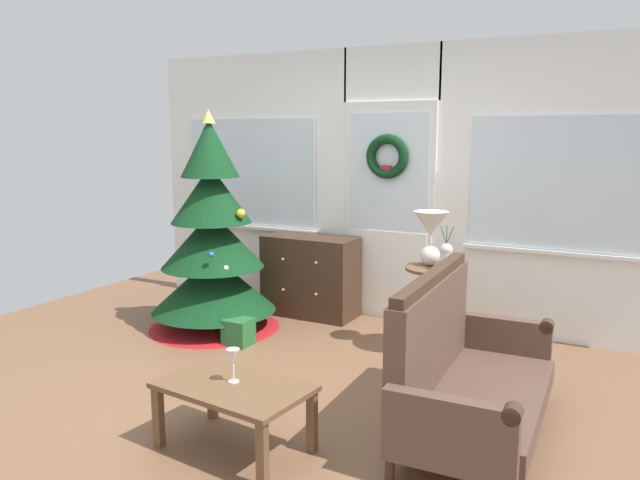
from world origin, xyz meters
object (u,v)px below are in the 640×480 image
Objects in this scene: flower_vase at (446,255)px; gift_box at (238,332)px; christmas_tree at (213,250)px; wine_glass at (233,358)px; side_table at (435,292)px; coffee_table at (234,394)px; settee_sofa at (461,371)px; table_lamp at (431,231)px; dresser_cabinet at (310,276)px.

gift_box is (-1.61, -0.52, -0.72)m from flower_vase.
christmas_tree is at bearing 148.27° from gift_box.
side_table is at bearing 74.77° from wine_glass.
christmas_tree reaches higher than coffee_table.
coffee_table is (-1.07, -0.80, -0.05)m from settee_sofa.
coffee_table is at bearing -107.69° from flower_vase.
wine_glass is at bearing -50.18° from christmas_tree.
side_table is at bearing 8.42° from christmas_tree.
flower_vase is (0.16, -0.10, -0.17)m from table_lamp.
settee_sofa is at bearing -64.63° from table_lamp.
dresser_cabinet is 2.58× the size of flower_vase.
gift_box is at bearing -156.96° from table_lamp.
table_lamp is (-0.60, 1.27, 0.62)m from settee_sofa.
table_lamp is at bearing 146.31° from side_table.
dresser_cabinet is 0.58× the size of settee_sofa.
christmas_tree is 8.80× the size of gift_box.
settee_sofa reaches higher than wine_glass.
dresser_cabinet is 1.46m from side_table.
settee_sofa is 6.94× the size of gift_box.
coffee_table is (-0.47, -2.07, -0.66)m from table_lamp.
gift_box is at bearing -31.73° from christmas_tree.
wine_glass is at bearing -144.53° from settee_sofa.
side_table is 0.80× the size of coffee_table.
christmas_tree is 1.96m from table_lamp.
flower_vase is at bearing 110.72° from settee_sofa.
coffee_table is (0.85, -2.50, -0.06)m from dresser_cabinet.
flower_vase reaches higher than dresser_cabinet.
wine_glass is 0.87× the size of gift_box.
wine_glass is (-0.65, -1.95, -0.30)m from flower_vase.
side_table is (-0.54, 1.23, 0.13)m from settee_sofa.
dresser_cabinet reaches higher than gift_box.
table_lamp is 2.26× the size of wine_glass.
christmas_tree is 2.01m from side_table.
settee_sofa is 1.34m from coffee_table.
table_lamp is at bearing 9.84° from christmas_tree.
settee_sofa is 1.35m from wine_glass.
dresser_cabinet is 4.04× the size of gift_box.
dresser_cabinet is 1.09m from gift_box.
settee_sofa is 1.33m from flower_vase.
christmas_tree is 2.24m from wine_glass.
dresser_cabinet is 1.01× the size of coffee_table.
flower_vase is (2.08, 0.23, 0.10)m from christmas_tree.
gift_box is (0.46, -0.29, -0.62)m from christmas_tree.
christmas_tree reaches higher than table_lamp.
side_table is 0.50m from table_lamp.
flower_vase reaches higher than wine_glass.
gift_box is at bearing 124.10° from wine_glass.
settee_sofa is 2.18m from gift_box.
coffee_table is (-0.63, -1.97, -0.50)m from flower_vase.
wine_glass is (-0.49, -2.05, -0.47)m from table_lamp.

